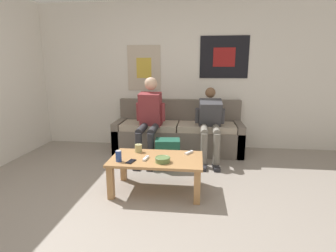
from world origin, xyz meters
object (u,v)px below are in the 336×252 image
at_px(drink_can_blue, 119,156).
at_px(game_controller_near_right, 189,153).
at_px(person_seated_teen, 210,122).
at_px(pillar_candle, 138,148).
at_px(ceramic_bowl, 163,159).
at_px(coffee_table, 157,164).
at_px(couch, 178,134).
at_px(cell_phone, 131,161).
at_px(backpack, 168,155).
at_px(game_controller_near_left, 146,158).
at_px(person_seated_adult, 149,116).

relative_size(drink_can_blue, game_controller_near_right, 0.89).
distance_m(person_seated_teen, pillar_candle, 1.35).
bearing_deg(pillar_candle, ceramic_bowl, -42.51).
height_order(coffee_table, pillar_candle, pillar_candle).
relative_size(couch, ceramic_bowl, 12.66).
bearing_deg(cell_phone, backpack, 70.91).
bearing_deg(backpack, game_controller_near_left, -101.32).
distance_m(person_seated_adult, pillar_candle, 0.98).
relative_size(person_seated_adult, backpack, 3.01).
height_order(couch, coffee_table, couch).
xyz_separation_m(coffee_table, cell_phone, (-0.26, -0.17, 0.08)).
height_order(person_seated_teen, ceramic_bowl, person_seated_teen).
distance_m(couch, drink_can_blue, 1.79).
bearing_deg(person_seated_teen, person_seated_adult, -178.30).
relative_size(person_seated_adult, drink_can_blue, 10.30).
relative_size(person_seated_adult, ceramic_bowl, 7.52).
bearing_deg(backpack, person_seated_teen, 36.11).
xyz_separation_m(ceramic_bowl, cell_phone, (-0.35, -0.03, -0.03)).
xyz_separation_m(ceramic_bowl, game_controller_near_left, (-0.20, 0.07, -0.02)).
distance_m(person_seated_teen, game_controller_near_left, 1.46).
distance_m(coffee_table, backpack, 0.74).
relative_size(coffee_table, backpack, 2.50).
relative_size(backpack, cell_phone, 2.86).
relative_size(coffee_table, ceramic_bowl, 6.24).
height_order(backpack, cell_phone, backpack).
bearing_deg(game_controller_near_right, person_seated_adult, 124.91).
bearing_deg(backpack, drink_can_blue, -116.83).
bearing_deg(drink_can_blue, cell_phone, -1.64).
distance_m(person_seated_adult, backpack, 0.72).
bearing_deg(pillar_candle, cell_phone, -91.19).
relative_size(couch, person_seated_adult, 1.68).
height_order(couch, ceramic_bowl, couch).
height_order(person_seated_adult, person_seated_teen, person_seated_adult).
height_order(couch, cell_phone, couch).
relative_size(coffee_table, person_seated_teen, 0.95).
relative_size(pillar_candle, cell_phone, 0.74).
distance_m(backpack, cell_phone, 0.96).
xyz_separation_m(pillar_candle, cell_phone, (-0.01, -0.35, -0.04)).
bearing_deg(game_controller_near_left, pillar_candle, 119.74).
bearing_deg(drink_can_blue, person_seated_teen, 51.50).
height_order(person_seated_teen, game_controller_near_left, person_seated_teen).
relative_size(pillar_candle, game_controller_near_right, 0.78).
bearing_deg(backpack, ceramic_bowl, -87.09).
distance_m(backpack, pillar_candle, 0.67).
bearing_deg(person_seated_teen, drink_can_blue, -128.50).
bearing_deg(game_controller_near_right, pillar_candle, -179.00).
distance_m(ceramic_bowl, drink_can_blue, 0.49).
bearing_deg(pillar_candle, couch, 74.00).
distance_m(couch, pillar_candle, 1.42).
bearing_deg(person_seated_adult, couch, 43.26).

